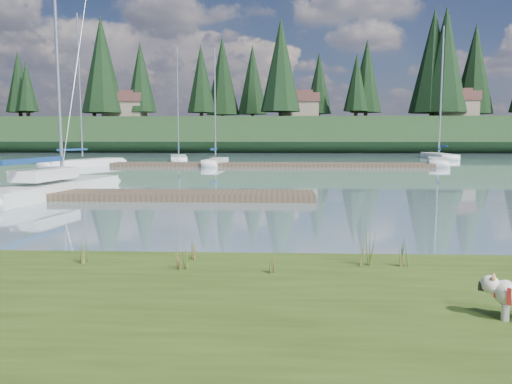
{
  "coord_description": "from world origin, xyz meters",
  "views": [
    {
      "loc": [
        2.53,
        -10.73,
        2.56
      ],
      "look_at": [
        2.1,
        -0.5,
        1.39
      ],
      "focal_mm": 35.0,
      "sensor_mm": 36.0,
      "label": 1
    }
  ],
  "objects": [
    {
      "name": "dock_far",
      "position": [
        2.0,
        30.0,
        0.15
      ],
      "size": [
        26.0,
        2.2,
        0.3
      ],
      "primitive_type": "cube",
      "color": "#4C3D2C",
      "rests_on": "ground"
    },
    {
      "name": "weed_2",
      "position": [
        4.06,
        -2.33,
        0.66
      ],
      "size": [
        0.17,
        0.14,
        0.75
      ],
      "color": "#475B23",
      "rests_on": "bank"
    },
    {
      "name": "sailboat_main",
      "position": [
        -6.87,
        10.57,
        0.42
      ],
      "size": [
        3.36,
        9.38,
        13.21
      ],
      "rotation": [
        0.0,
        0.0,
        1.4
      ],
      "color": "white",
      "rests_on": "ground"
    },
    {
      "name": "weed_1",
      "position": [
        1.11,
        -2.03,
        0.52
      ],
      "size": [
        0.17,
        0.14,
        0.41
      ],
      "color": "#475B23",
      "rests_on": "bank"
    },
    {
      "name": "bank",
      "position": [
        0.0,
        -6.0,
        0.17
      ],
      "size": [
        60.0,
        9.0,
        0.35
      ],
      "primitive_type": "cube",
      "color": "#364D16",
      "rests_on": "ground"
    },
    {
      "name": "sailboat_bg_5",
      "position": [
        20.23,
        45.45,
        0.32
      ],
      "size": [
        1.95,
        9.16,
        12.92
      ],
      "rotation": [
        0.0,
        0.0,
        1.56
      ],
      "color": "white",
      "rests_on": "ground"
    },
    {
      "name": "house_2",
      "position": [
        30.0,
        69.0,
        7.31
      ],
      "size": [
        6.3,
        5.3,
        4.65
      ],
      "color": "gray",
      "rests_on": "ridge"
    },
    {
      "name": "conifer_1",
      "position": [
        -40.0,
        71.0,
        11.28
      ],
      "size": [
        4.4,
        4.4,
        11.3
      ],
      "color": "#382619",
      "rests_on": "ridge"
    },
    {
      "name": "conifer_6",
      "position": [
        28.0,
        68.0,
        13.99
      ],
      "size": [
        7.04,
        7.04,
        17.0
      ],
      "color": "#382619",
      "rests_on": "ridge"
    },
    {
      "name": "mud_lip",
      "position": [
        0.0,
        -1.6,
        0.07
      ],
      "size": [
        60.0,
        0.5,
        0.14
      ],
      "primitive_type": "cube",
      "color": "#33281C",
      "rests_on": "ground"
    },
    {
      "name": "ridge",
      "position": [
        0.0,
        73.0,
        2.5
      ],
      "size": [
        200.0,
        20.0,
        5.0
      ],
      "primitive_type": "cube",
      "color": "#1C3318",
      "rests_on": "ground"
    },
    {
      "name": "sailboat_bg_2",
      "position": [
        -2.67,
        32.02,
        0.33
      ],
      "size": [
        1.68,
        6.49,
        9.82
      ],
      "rotation": [
        0.0,
        0.0,
        1.5
      ],
      "color": "white",
      "rests_on": "ground"
    },
    {
      "name": "conifer_5",
      "position": [
        15.0,
        70.0,
        10.83
      ],
      "size": [
        3.96,
        3.96,
        10.35
      ],
      "color": "#382619",
      "rests_on": "ridge"
    },
    {
      "name": "weed_3",
      "position": [
        -0.88,
        -2.38,
        0.55
      ],
      "size": [
        0.17,
        0.14,
        0.48
      ],
      "color": "#475B23",
      "rests_on": "bank"
    },
    {
      "name": "house_0",
      "position": [
        -22.0,
        70.0,
        7.31
      ],
      "size": [
        6.3,
        5.3,
        4.65
      ],
      "color": "gray",
      "rests_on": "ridge"
    },
    {
      "name": "sailboat_bg_4",
      "position": [
        16.55,
        33.35,
        0.32
      ],
      "size": [
        3.64,
        8.08,
        11.72
      ],
      "rotation": [
        0.0,
        0.0,
        1.3
      ],
      "color": "white",
      "rests_on": "ground"
    },
    {
      "name": "conifer_2",
      "position": [
        -25.0,
        68.0,
        13.54
      ],
      "size": [
        6.6,
        6.6,
        16.05
      ],
      "color": "#382619",
      "rests_on": "ridge"
    },
    {
      "name": "weed_4",
      "position": [
        2.49,
        -2.84,
        0.53
      ],
      "size": [
        0.17,
        0.14,
        0.44
      ],
      "color": "#475B23",
      "rests_on": "bank"
    },
    {
      "name": "sailboat_bg_1",
      "position": [
        -7.17,
        38.06,
        0.33
      ],
      "size": [
        2.94,
        7.49,
        11.04
      ],
      "rotation": [
        0.0,
        0.0,
        1.78
      ],
      "color": "white",
      "rests_on": "ground"
    },
    {
      "name": "weed_5",
      "position": [
        4.62,
        -2.39,
        0.58
      ],
      "size": [
        0.17,
        0.14,
        0.55
      ],
      "color": "#475B23",
      "rests_on": "bank"
    },
    {
      "name": "weed_0",
      "position": [
        0.93,
        -2.73,
        0.56
      ],
      "size": [
        0.17,
        0.14,
        0.5
      ],
      "color": "#475B23",
      "rests_on": "bank"
    },
    {
      "name": "conifer_4",
      "position": [
        3.0,
        66.0,
        13.09
      ],
      "size": [
        6.16,
        6.16,
        15.1
      ],
      "color": "#382619",
      "rests_on": "ridge"
    },
    {
      "name": "sailboat_bg_0",
      "position": [
        -13.15,
        30.37,
        0.32
      ],
      "size": [
        5.32,
        8.43,
        12.37
      ],
      "rotation": [
        0.0,
        0.0,
        1.11
      ],
      "color": "white",
      "rests_on": "ground"
    },
    {
      "name": "ground",
      "position": [
        0.0,
        30.0,
        0.0
      ],
      "size": [
        200.0,
        200.0,
        0.0
      ],
      "primitive_type": "plane",
      "color": "#7B98A4",
      "rests_on": "ground"
    },
    {
      "name": "house_1",
      "position": [
        6.0,
        71.0,
        7.31
      ],
      "size": [
        6.3,
        5.3,
        4.65
      ],
      "color": "gray",
      "rests_on": "ridge"
    },
    {
      "name": "dock_near",
      "position": [
        -4.0,
        9.0,
        0.15
      ],
      "size": [
        16.0,
        2.0,
        0.3
      ],
      "primitive_type": "cube",
      "color": "#4C3D2C",
      "rests_on": "ground"
    },
    {
      "name": "conifer_3",
      "position": [
        -10.0,
        72.0,
        11.74
      ],
      "size": [
        4.84,
        4.84,
        12.25
      ],
      "color": "#382619",
      "rests_on": "ridge"
    }
  ]
}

